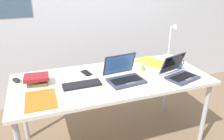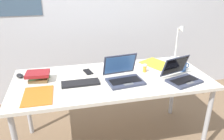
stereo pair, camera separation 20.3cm
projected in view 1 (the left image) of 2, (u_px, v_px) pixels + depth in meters
wall_back at (83, 2)px, 2.80m from camera, size 6.00×0.13×2.60m
desk at (112, 83)px, 2.09m from camera, size 1.80×0.80×0.74m
desk_lamp at (172, 42)px, 2.47m from camera, size 0.12×0.18×0.40m
laptop_by_keyboard at (124, 75)px, 2.01m from camera, size 0.34×0.32×0.23m
laptop_far_corner at (179, 73)px, 2.06m from camera, size 0.35×0.33×0.21m
external_keyboard at (82, 85)px, 1.92m from camera, size 0.33×0.12×0.02m
computer_mouse at (16, 80)px, 1.99m from camera, size 0.10×0.11×0.03m
cell_phone at (86, 73)px, 2.16m from camera, size 0.09×0.15×0.01m
pill_bottle at (143, 67)px, 2.21m from camera, size 0.04×0.04×0.08m
book_stack at (37, 79)px, 1.93m from camera, size 0.22×0.17×0.08m
paper_folder_front_left at (41, 100)px, 1.70m from camera, size 0.24×0.31×0.01m
paper_folder_back_left at (152, 62)px, 2.43m from camera, size 0.34×0.38×0.01m
coffee_mug at (178, 64)px, 2.28m from camera, size 0.11×0.08×0.09m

